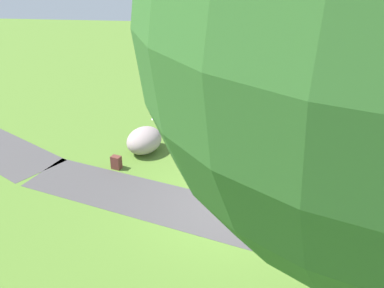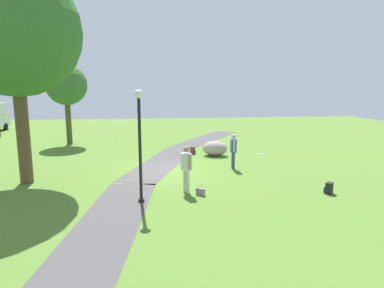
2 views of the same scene
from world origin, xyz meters
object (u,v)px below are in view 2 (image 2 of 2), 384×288
(large_shade_tree, at_px, (14,31))
(lamp_post, at_px, (140,134))
(young_tree_near_path, at_px, (66,85))
(lawn_boulder, at_px, (215,148))
(backpack_by_boulder, at_px, (193,150))
(frisbee_on_grass, at_px, (261,154))
(woman_with_handbag, at_px, (186,166))
(spare_backpack_on_lawn, at_px, (329,188))
(man_near_boulder, at_px, (233,149))
(handbag_on_grass, at_px, (201,191))

(large_shade_tree, xyz_separation_m, lamp_post, (-2.76, -4.51, -3.44))
(young_tree_near_path, bearing_deg, lamp_post, -157.11)
(lawn_boulder, distance_m, backpack_by_boulder, 1.30)
(backpack_by_boulder, height_order, frisbee_on_grass, backpack_by_boulder)
(frisbee_on_grass, bearing_deg, woman_with_handbag, 142.68)
(lawn_boulder, xyz_separation_m, spare_backpack_on_lawn, (-6.84, -2.79, -0.21))
(young_tree_near_path, relative_size, lamp_post, 1.40)
(woman_with_handbag, relative_size, frisbee_on_grass, 6.28)
(lawn_boulder, height_order, man_near_boulder, man_near_boulder)
(lamp_post, relative_size, spare_backpack_on_lawn, 9.08)
(large_shade_tree, bearing_deg, frisbee_on_grass, -68.34)
(man_near_boulder, relative_size, frisbee_on_grass, 6.03)
(lawn_boulder, xyz_separation_m, man_near_boulder, (-2.97, -0.29, 0.52))
(large_shade_tree, height_order, lamp_post, large_shade_tree)
(lamp_post, relative_size, woman_with_handbag, 2.18)
(young_tree_near_path, xyz_separation_m, frisbee_on_grass, (-4.65, -11.27, -3.73))
(lawn_boulder, relative_size, backpack_by_boulder, 3.95)
(young_tree_near_path, xyz_separation_m, handbag_on_grass, (-11.26, -6.96, -3.60))
(large_shade_tree, height_order, spare_backpack_on_lawn, large_shade_tree)
(lamp_post, bearing_deg, young_tree_near_path, 22.89)
(large_shade_tree, bearing_deg, young_tree_near_path, 2.81)
(young_tree_near_path, relative_size, spare_backpack_on_lawn, 12.70)
(large_shade_tree, height_order, handbag_on_grass, large_shade_tree)
(backpack_by_boulder, bearing_deg, man_near_boulder, -158.47)
(lamp_post, height_order, spare_backpack_on_lawn, lamp_post)
(handbag_on_grass, bearing_deg, lamp_post, 102.69)
(lawn_boulder, relative_size, spare_backpack_on_lawn, 3.95)
(large_shade_tree, distance_m, woman_with_handbag, 7.92)
(handbag_on_grass, bearing_deg, man_near_boulder, -29.56)
(lawn_boulder, height_order, backpack_by_boulder, lawn_boulder)
(large_shade_tree, distance_m, young_tree_near_path, 9.16)
(lawn_boulder, height_order, woman_with_handbag, woman_with_handbag)
(lamp_post, xyz_separation_m, handbag_on_grass, (0.45, -2.01, -2.10))
(woman_with_handbag, bearing_deg, man_near_boulder, -37.80)
(man_near_boulder, xyz_separation_m, backpack_by_boulder, (3.59, 1.42, -0.73))
(backpack_by_boulder, relative_size, spare_backpack_on_lawn, 1.00)
(large_shade_tree, xyz_separation_m, young_tree_near_path, (8.95, 0.44, -1.93))
(lamp_post, xyz_separation_m, lawn_boulder, (6.94, -3.72, -1.84))
(man_near_boulder, bearing_deg, spare_backpack_on_lawn, -147.11)
(handbag_on_grass, distance_m, frisbee_on_grass, 7.89)
(young_tree_near_path, xyz_separation_m, lawn_boulder, (-4.76, -8.67, -3.35))
(handbag_on_grass, bearing_deg, lawn_boulder, -14.76)
(lawn_boulder, distance_m, frisbee_on_grass, 2.63)
(man_near_boulder, bearing_deg, woman_with_handbag, 142.20)
(backpack_by_boulder, bearing_deg, spare_backpack_on_lawn, -152.28)
(woman_with_handbag, bearing_deg, young_tree_near_path, 30.82)
(woman_with_handbag, height_order, frisbee_on_grass, woman_with_handbag)
(lawn_boulder, xyz_separation_m, backpack_by_boulder, (0.62, 1.13, -0.21))
(large_shade_tree, relative_size, lawn_boulder, 5.13)
(woman_with_handbag, distance_m, backpack_by_boulder, 6.87)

